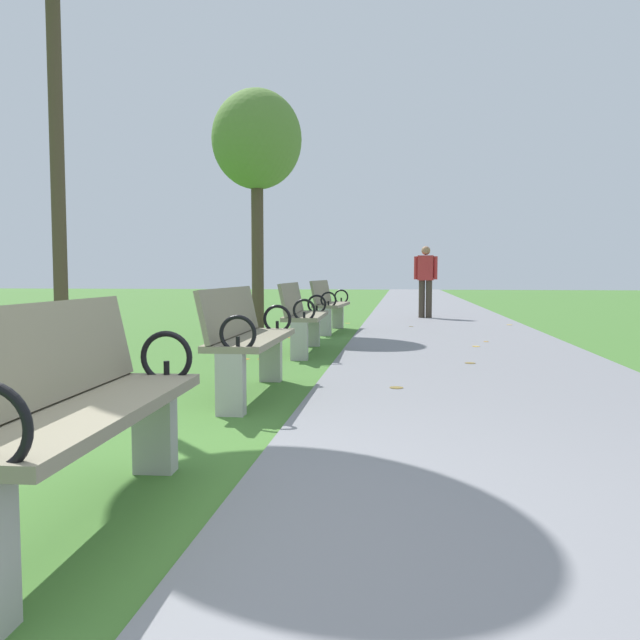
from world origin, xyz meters
TOP-DOWN VIEW (x-y plane):
  - ground_plane at (0.00, 0.00)m, footprint 80.00×80.00m
  - paved_walkway at (1.58, 18.00)m, footprint 3.15×44.00m
  - park_bench_1 at (-0.50, 0.13)m, footprint 0.53×1.62m
  - park_bench_2 at (-0.50, 2.95)m, footprint 0.48×1.60m
  - park_bench_3 at (-0.50, 5.93)m, footprint 0.53×1.62m
  - park_bench_4 at (-0.50, 8.98)m, footprint 0.54×1.62m
  - tree_2 at (-1.77, 8.96)m, footprint 1.57×1.57m
  - pedestrian_walking at (1.30, 12.56)m, footprint 0.52×0.27m
  - scattered_leaves at (0.49, 5.68)m, footprint 4.63×12.39m

SIDE VIEW (x-z plane):
  - ground_plane at x=0.00m, z-range 0.00..0.00m
  - paved_walkway at x=1.58m, z-range 0.00..0.02m
  - scattered_leaves at x=0.49m, z-range 0.00..0.03m
  - park_bench_1 at x=-0.50m, z-range 0.04..0.93m
  - park_bench_2 at x=-0.50m, z-range 0.04..0.93m
  - park_bench_3 at x=-0.50m, z-range 0.04..0.93m
  - park_bench_4 at x=-0.50m, z-range 0.04..0.93m
  - pedestrian_walking at x=1.30m, z-range 0.12..1.74m
  - tree_2 at x=-1.77m, z-range 1.19..5.41m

